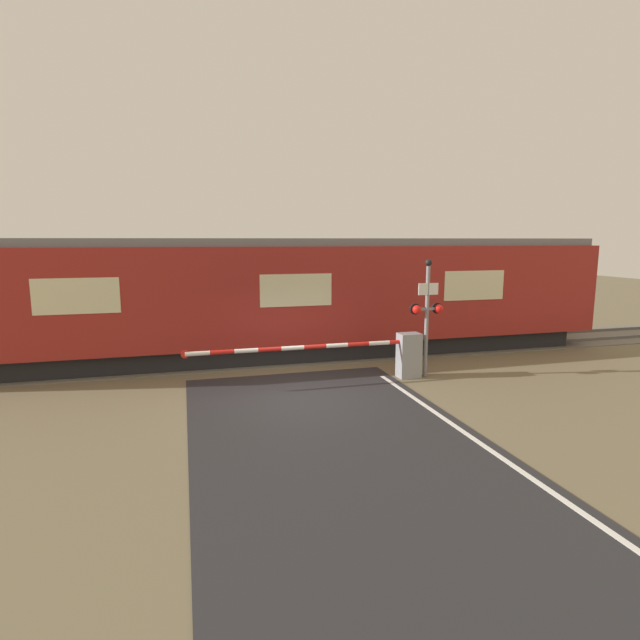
# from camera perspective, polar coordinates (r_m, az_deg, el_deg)

# --- Properties ---
(ground_plane) EXTENTS (80.00, 80.00, 0.00)m
(ground_plane) POSITION_cam_1_polar(r_m,az_deg,el_deg) (12.39, -2.00, -8.56)
(ground_plane) COLOR #6B6047
(track_bed) EXTENTS (36.00, 3.20, 0.13)m
(track_bed) POSITION_cam_1_polar(r_m,az_deg,el_deg) (16.42, -5.44, -4.06)
(track_bed) COLOR #666056
(track_bed) RESTS_ON ground_plane
(train) EXTENTS (21.48, 3.08, 3.81)m
(train) POSITION_cam_1_polar(r_m,az_deg,el_deg) (16.17, -3.91, 2.69)
(train) COLOR black
(train) RESTS_ON ground_plane
(crossing_barrier) EXTENTS (6.36, 0.44, 1.23)m
(crossing_barrier) POSITION_cam_1_polar(r_m,az_deg,el_deg) (13.76, 8.08, -3.85)
(crossing_barrier) COLOR gray
(crossing_barrier) RESTS_ON ground_plane
(signal_post) EXTENTS (0.96, 0.26, 3.25)m
(signal_post) POSITION_cam_1_polar(r_m,az_deg,el_deg) (13.96, 12.15, 1.08)
(signal_post) COLOR gray
(signal_post) RESTS_ON ground_plane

